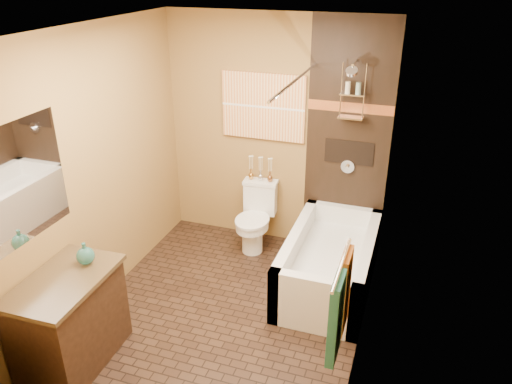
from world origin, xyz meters
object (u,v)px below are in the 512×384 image
at_px(sunset_painting, 263,107).
at_px(bathtub, 329,266).
at_px(toilet, 256,217).
at_px(vanity, 70,320).

distance_m(sunset_painting, bathtub, 1.77).
height_order(toilet, vanity, vanity).
height_order(sunset_painting, toilet, sunset_painting).
bearing_deg(toilet, bathtub, -31.94).
xyz_separation_m(sunset_painting, vanity, (-0.80, -2.38, -1.15)).
bearing_deg(toilet, sunset_painting, 85.18).
xyz_separation_m(sunset_painting, bathtub, (0.93, -0.73, -1.33)).
bearing_deg(bathtub, sunset_painting, 141.93).
bearing_deg(vanity, bathtub, 42.43).
bearing_deg(sunset_painting, vanity, -108.52).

